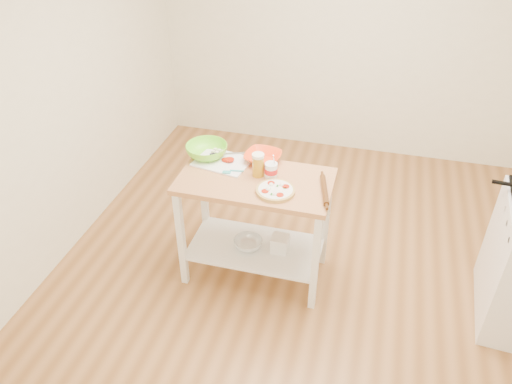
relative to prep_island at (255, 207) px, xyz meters
The scene contains 13 objects.
room_shell 0.81m from the prep_island, ahead, with size 4.04×4.54×2.74m.
prep_island is the anchor object (origin of this frame).
pizza 0.35m from the prep_island, 35.44° to the right, with size 0.27×0.27×0.04m.
cutting_board 0.43m from the prep_island, 151.71° to the left, with size 0.45×0.37×0.04m.
spatula 0.33m from the prep_island, behind, with size 0.15×0.07×0.01m.
knife 0.49m from the prep_island, 143.44° to the left, with size 0.26×0.12×0.01m.
orange_bowl 0.38m from the prep_island, 91.94° to the left, with size 0.27×0.27×0.07m, color #FE4819.
green_bowl 0.57m from the prep_island, 154.56° to the left, with size 0.32×0.32×0.10m, color #79E62B.
beer_pint 0.35m from the prep_island, 82.10° to the left, with size 0.09×0.09×0.18m.
yogurt_tub 0.33m from the prep_island, 28.18° to the left, with size 0.09×0.09×0.20m.
rolling_pin 0.57m from the prep_island, ahead, with size 0.04×0.04×0.34m, color #522D12.
shelf_glass_bowl 0.35m from the prep_island, 162.92° to the right, with size 0.23×0.23×0.07m, color silver.
shelf_bin 0.38m from the prep_island, ahead, with size 0.13×0.13×0.13m, color white.
Camera 1 is at (0.39, -2.88, 2.86)m, focal length 35.00 mm.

